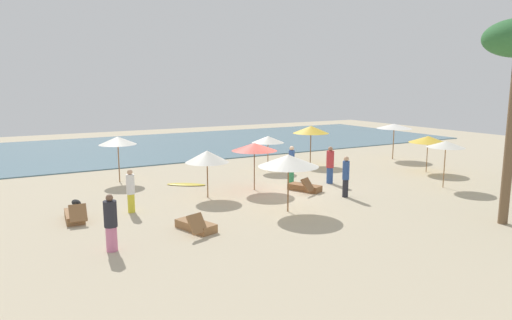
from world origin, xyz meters
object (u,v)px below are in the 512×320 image
(lounger_1, at_px, (75,216))
(lounger_2, at_px, (196,226))
(umbrella_5, at_px, (446,144))
(person_0, at_px, (346,176))
(umbrella_2, at_px, (207,156))
(person_1, at_px, (131,191))
(surfboard, at_px, (186,184))
(dog, at_px, (76,203))
(umbrella_1, at_px, (118,141))
(person_2, at_px, (111,223))
(umbrella_7, at_px, (268,139))
(person_3, at_px, (330,165))
(umbrella_3, at_px, (428,139))
(lounger_0, at_px, (305,187))
(umbrella_6, at_px, (288,161))
(umbrella_4, at_px, (394,126))
(person_4, at_px, (292,164))
(umbrella_0, at_px, (311,130))
(umbrella_8, at_px, (254,147))

(lounger_1, relative_size, lounger_2, 0.97)
(umbrella_5, xyz_separation_m, person_0, (-5.21, 0.84, -1.13))
(umbrella_2, bearing_deg, person_0, -28.35)
(umbrella_5, bearing_deg, person_0, 170.83)
(person_1, xyz_separation_m, surfboard, (3.44, 3.36, -0.80))
(umbrella_5, xyz_separation_m, lounger_2, (-12.47, -0.22, -1.87))
(lounger_1, bearing_deg, dog, 81.15)
(umbrella_1, relative_size, person_2, 1.34)
(umbrella_7, xyz_separation_m, person_3, (1.00, -4.23, -0.85))
(umbrella_3, relative_size, umbrella_7, 1.05)
(lounger_0, xyz_separation_m, lounger_1, (-9.72, 0.36, -0.00))
(lounger_0, xyz_separation_m, person_0, (0.88, -1.72, 0.74))
(surfboard, bearing_deg, lounger_1, -147.94)
(lounger_1, bearing_deg, lounger_0, -2.10)
(umbrella_6, relative_size, dog, 3.59)
(umbrella_4, relative_size, person_4, 1.23)
(umbrella_0, xyz_separation_m, lounger_1, (-13.94, -5.02, -1.94))
(umbrella_1, height_order, lounger_0, umbrella_1)
(umbrella_4, distance_m, umbrella_6, 14.29)
(umbrella_1, xyz_separation_m, umbrella_6, (4.41, -8.42, -0.10))
(umbrella_6, bearing_deg, person_3, 34.84)
(person_2, bearing_deg, umbrella_6, 7.79)
(umbrella_7, xyz_separation_m, lounger_0, (-0.99, -4.96, -1.59))
(umbrella_3, distance_m, person_1, 16.16)
(lounger_1, bearing_deg, umbrella_0, 19.81)
(dog, xyz_separation_m, surfboard, (5.16, 1.53, -0.12))
(surfboard, bearing_deg, umbrella_8, -45.49)
(umbrella_1, height_order, dog, umbrella_1)
(umbrella_0, distance_m, umbrella_6, 10.26)
(dog, bearing_deg, person_0, -21.03)
(umbrella_3, bearing_deg, person_4, 171.53)
(umbrella_1, xyz_separation_m, person_0, (7.78, -7.76, -1.15))
(person_0, bearing_deg, dog, 158.97)
(umbrella_0, height_order, dog, umbrella_0)
(umbrella_4, bearing_deg, umbrella_6, -151.51)
(umbrella_0, relative_size, person_0, 1.32)
(umbrella_0, height_order, umbrella_3, umbrella_0)
(umbrella_5, relative_size, person_2, 1.30)
(umbrella_6, distance_m, umbrella_7, 8.13)
(umbrella_0, distance_m, surfboard, 8.88)
(umbrella_7, height_order, surfboard, umbrella_7)
(umbrella_1, distance_m, umbrella_4, 17.04)
(umbrella_3, relative_size, umbrella_4, 0.90)
(umbrella_2, height_order, person_3, umbrella_2)
(umbrella_6, height_order, surfboard, umbrella_6)
(lounger_0, distance_m, dog, 9.69)
(umbrella_5, relative_size, person_4, 1.19)
(umbrella_8, relative_size, person_3, 1.20)
(umbrella_8, xyz_separation_m, person_0, (2.76, -3.06, -1.08))
(person_3, bearing_deg, umbrella_1, 149.21)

